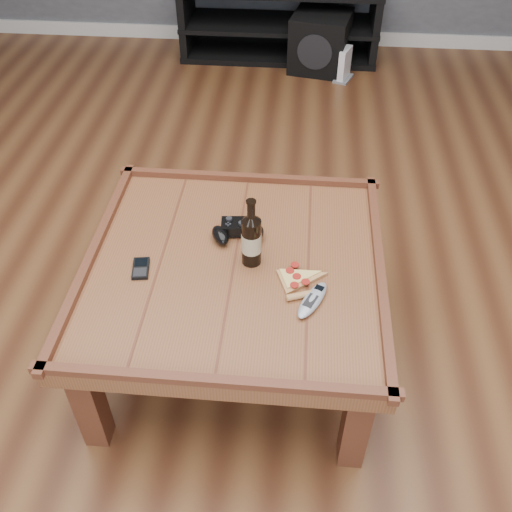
# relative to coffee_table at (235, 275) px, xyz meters

# --- Properties ---
(ground) EXTENTS (6.00, 6.00, 0.00)m
(ground) POSITION_rel_coffee_table_xyz_m (0.00, 0.00, -0.39)
(ground) COLOR #462414
(ground) RESTS_ON ground
(baseboard) EXTENTS (5.00, 0.02, 0.10)m
(baseboard) POSITION_rel_coffee_table_xyz_m (0.00, 2.99, -0.34)
(baseboard) COLOR silver
(baseboard) RESTS_ON ground
(coffee_table) EXTENTS (1.03, 1.03, 0.48)m
(coffee_table) POSITION_rel_coffee_table_xyz_m (0.00, 0.00, 0.00)
(coffee_table) COLOR brown
(coffee_table) RESTS_ON ground
(media_console) EXTENTS (1.40, 0.45, 0.50)m
(media_console) POSITION_rel_coffee_table_xyz_m (0.00, 2.75, -0.15)
(media_console) COLOR black
(media_console) RESTS_ON ground
(beer_bottle) EXTENTS (0.07, 0.07, 0.26)m
(beer_bottle) POSITION_rel_coffee_table_xyz_m (0.06, 0.01, 0.16)
(beer_bottle) COLOR black
(beer_bottle) RESTS_ON coffee_table
(game_controller) EXTENTS (0.21, 0.14, 0.06)m
(game_controller) POSITION_rel_coffee_table_xyz_m (-0.00, 0.13, 0.09)
(game_controller) COLOR black
(game_controller) RESTS_ON coffee_table
(pizza_slice) EXTENTS (0.20, 0.25, 0.02)m
(pizza_slice) POSITION_rel_coffee_table_xyz_m (0.22, -0.07, 0.07)
(pizza_slice) COLOR #B47D4E
(pizza_slice) RESTS_ON coffee_table
(smartphone) EXTENTS (0.07, 0.11, 0.01)m
(smartphone) POSITION_rel_coffee_table_xyz_m (-0.31, -0.06, 0.07)
(smartphone) COLOR black
(smartphone) RESTS_ON coffee_table
(remote_control) EXTENTS (0.12, 0.18, 0.03)m
(remote_control) POSITION_rel_coffee_table_xyz_m (0.27, -0.16, 0.07)
(remote_control) COLOR #9397A0
(remote_control) RESTS_ON coffee_table
(subwoofer) EXTENTS (0.45, 0.45, 0.38)m
(subwoofer) POSITION_rel_coffee_table_xyz_m (0.30, 2.56, -0.20)
(subwoofer) COLOR black
(subwoofer) RESTS_ON ground
(game_console) EXTENTS (0.15, 0.20, 0.22)m
(game_console) POSITION_rel_coffee_table_xyz_m (0.47, 2.38, -0.29)
(game_console) COLOR gray
(game_console) RESTS_ON ground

